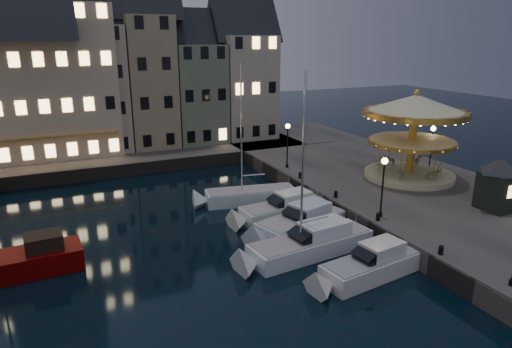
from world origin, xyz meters
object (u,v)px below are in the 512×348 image
motorboat_b (366,268)px  motorboat_d (297,224)px  motorboat_e (279,211)px  red_fishing_boat (21,263)px  bollard_b (378,216)px  streetlamp_d (432,142)px  bollard_c (336,194)px  streetlamp_b (383,179)px  ticket_kiosk (501,175)px  motorboat_c (306,245)px  carousel (414,121)px  bollard_d (300,175)px  bollard_a (441,249)px  motorboat_f (244,197)px  streetlamp_c (288,139)px

motorboat_b → motorboat_d: (-0.46, 7.06, 0.00)m
motorboat_e → red_fishing_boat: 17.40m
bollard_b → motorboat_d: 5.49m
streetlamp_d → motorboat_b: (-15.96, -11.59, -3.38)m
bollard_b → bollard_c: bearing=90.0°
motorboat_e → streetlamp_b: bearing=-46.4°
red_fishing_boat → ticket_kiosk: 31.68m
streetlamp_b → motorboat_c: (-6.28, -0.68, -3.34)m
carousel → motorboat_c: bearing=-154.6°
streetlamp_b → bollard_d: (-0.60, 10.00, -2.41)m
motorboat_e → streetlamp_d: bearing=5.9°
motorboat_c → motorboat_d: motorboat_c is taller
streetlamp_b → streetlamp_d: size_ratio=1.00×
carousel → ticket_kiosk: bearing=-88.1°
bollard_a → motorboat_f: motorboat_f is taller
motorboat_f → ticket_kiosk: size_ratio=2.65×
bollard_a → carousel: 15.76m
bollard_a → motorboat_f: 16.55m
streetlamp_b → carousel: carousel is taller
streetlamp_d → bollard_c: (-11.90, -2.50, -2.41)m
streetlamp_b → bollard_b: 2.54m
bollard_c → bollard_d: bearing=90.0°
bollard_b → bollard_d: size_ratio=1.00×
streetlamp_d → streetlamp_c: bearing=150.1°
streetlamp_c → bollard_c: 9.34m
streetlamp_b → motorboat_d: bearing=154.3°
streetlamp_b → streetlamp_c: bearing=90.0°
streetlamp_b → motorboat_d: size_ratio=0.53×
motorboat_d → motorboat_f: (-1.02, 7.09, -0.11)m
streetlamp_c → motorboat_e: streetlamp_c is taller
motorboat_b → motorboat_f: motorboat_f is taller
streetlamp_d → motorboat_b: streetlamp_d is taller
motorboat_d → motorboat_b: bearing=-86.2°
motorboat_d → motorboat_e: bearing=88.6°
motorboat_d → carousel: carousel is taller
streetlamp_b → streetlamp_d: same height
red_fishing_boat → ticket_kiosk: (30.88, -6.39, 3.12)m
streetlamp_c → motorboat_b: bearing=-104.4°
carousel → bollard_c: bearing=-169.1°
streetlamp_b → ticket_kiosk: 8.78m
bollard_b → motorboat_b: bearing=-134.8°
motorboat_d → red_fishing_boat: 17.36m
motorboat_f → ticket_kiosk: 19.11m
streetlamp_b → motorboat_d: 6.61m
motorboat_b → motorboat_d: bearing=93.8°
bollard_b → bollard_d: 10.50m
motorboat_c → streetlamp_d: bearing=23.6°
bollard_c → bollard_a: bearing=-90.0°
bollard_b → motorboat_d: (-4.52, 2.97, -0.96)m
motorboat_b → motorboat_f: 14.22m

